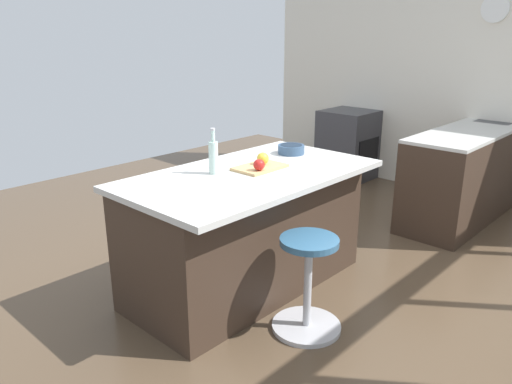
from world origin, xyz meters
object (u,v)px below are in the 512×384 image
(oven_range, at_px, (348,145))
(kitchen_island, at_px, (246,229))
(stool_by_window, at_px, (308,287))
(apple_yellow, at_px, (263,158))
(fruit_bowl, at_px, (291,149))
(water_bottle, at_px, (213,156))
(apple_red, at_px, (259,165))
(cutting_board, at_px, (260,167))

(oven_range, distance_m, kitchen_island, 3.06)
(stool_by_window, height_order, apple_yellow, apple_yellow)
(oven_range, bearing_deg, kitchen_island, 19.44)
(kitchen_island, relative_size, fruit_bowl, 8.67)
(kitchen_island, height_order, stool_by_window, kitchen_island)
(oven_range, relative_size, apple_yellow, 10.00)
(oven_range, distance_m, water_bottle, 3.27)
(kitchen_island, relative_size, water_bottle, 5.79)
(apple_red, height_order, water_bottle, water_bottle)
(oven_range, xyz_separation_m, fruit_bowl, (2.29, 0.93, 0.49))
(oven_range, xyz_separation_m, apple_yellow, (2.73, 1.04, 0.51))
(oven_range, distance_m, apple_red, 3.13)
(stool_by_window, relative_size, cutting_board, 1.73)
(oven_range, relative_size, kitchen_island, 0.48)
(oven_range, height_order, kitchen_island, kitchen_island)
(apple_yellow, xyz_separation_m, water_bottle, (0.35, -0.13, 0.06))
(water_bottle, bearing_deg, stool_by_window, 93.17)
(cutting_board, relative_size, water_bottle, 1.15)
(oven_range, xyz_separation_m, stool_by_window, (3.04, 1.70, -0.14))
(fruit_bowl, bearing_deg, apple_yellow, 13.24)
(stool_by_window, bearing_deg, apple_red, -106.83)
(water_bottle, bearing_deg, kitchen_island, 150.41)
(kitchen_island, distance_m, apple_red, 0.51)
(oven_range, distance_m, stool_by_window, 3.49)
(oven_range, xyz_separation_m, apple_red, (2.87, 1.13, 0.51))
(stool_by_window, relative_size, apple_yellow, 7.25)
(oven_range, xyz_separation_m, water_bottle, (3.09, 0.91, 0.57))
(kitchen_island, bearing_deg, water_bottle, -29.59)
(oven_range, height_order, apple_yellow, apple_yellow)
(kitchen_island, height_order, fruit_bowl, fruit_bowl)
(apple_yellow, bearing_deg, kitchen_island, -6.77)
(apple_red, height_order, apple_yellow, apple_yellow)
(kitchen_island, distance_m, stool_by_window, 0.71)
(cutting_board, height_order, apple_yellow, apple_yellow)
(stool_by_window, distance_m, fruit_bowl, 1.24)
(cutting_board, distance_m, water_bottle, 0.36)
(stool_by_window, relative_size, fruit_bowl, 2.99)
(apple_yellow, height_order, water_bottle, water_bottle)
(cutting_board, xyz_separation_m, apple_yellow, (-0.05, -0.01, 0.05))
(kitchen_island, xyz_separation_m, apple_yellow, (-0.16, 0.02, 0.50))
(cutting_board, bearing_deg, water_bottle, -25.46)
(apple_red, xyz_separation_m, fruit_bowl, (-0.58, -0.19, -0.02))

